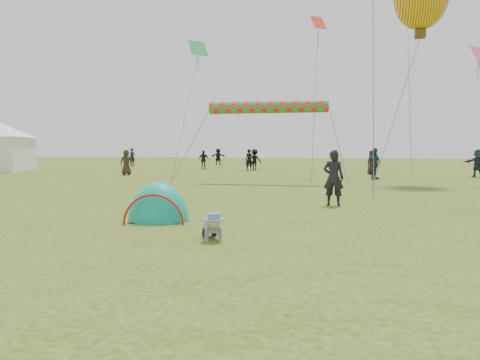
% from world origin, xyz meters
% --- Properties ---
extents(ground, '(140.00, 140.00, 0.00)m').
position_xyz_m(ground, '(0.00, 0.00, 0.00)').
color(ground, '#243F10').
extents(crawling_toddler, '(0.77, 0.87, 0.56)m').
position_xyz_m(crawling_toddler, '(-0.93, -0.67, 0.28)').
color(crawling_toddler, black).
rests_on(crawling_toddler, ground).
extents(popup_tent, '(1.66, 1.45, 1.93)m').
position_xyz_m(popup_tent, '(-2.84, 1.23, 0.00)').
color(popup_tent, '#009485').
rests_on(popup_tent, ground).
extents(standing_adult, '(0.66, 0.47, 1.72)m').
position_xyz_m(standing_adult, '(1.26, 5.31, 0.86)').
color(standing_adult, black).
rests_on(standing_adult, ground).
extents(crowd_person_0, '(0.64, 0.75, 1.74)m').
position_xyz_m(crowd_person_0, '(-18.80, 33.26, 0.87)').
color(crowd_person_0, black).
rests_on(crowd_person_0, ground).
extents(crowd_person_2, '(1.00, 1.08, 1.78)m').
position_xyz_m(crowd_person_2, '(3.27, 18.11, 0.89)').
color(crowd_person_2, '#243B44').
rests_on(crowd_person_2, ground).
extents(crowd_person_4, '(0.95, 0.90, 1.63)m').
position_xyz_m(crowd_person_4, '(3.42, 22.91, 0.81)').
color(crowd_person_4, black).
rests_on(crowd_person_4, ground).
extents(crowd_person_5, '(1.58, 1.31, 1.70)m').
position_xyz_m(crowd_person_5, '(9.44, 21.13, 0.85)').
color(crowd_person_5, '#212B35').
rests_on(crowd_person_5, ground).
extents(crowd_person_6, '(0.69, 0.67, 1.60)m').
position_xyz_m(crowd_person_6, '(0.84, 36.66, 0.80)').
color(crowd_person_6, black).
rests_on(crowd_person_6, ground).
extents(crowd_person_8, '(0.99, 0.59, 1.58)m').
position_xyz_m(crowd_person_8, '(-9.69, 27.44, 0.79)').
color(crowd_person_8, black).
rests_on(crowd_person_8, ground).
extents(crowd_person_9, '(1.11, 0.69, 1.66)m').
position_xyz_m(crowd_person_9, '(-5.31, 26.86, 0.83)').
color(crowd_person_9, black).
rests_on(crowd_person_9, ground).
extents(crowd_person_10, '(0.94, 0.76, 1.66)m').
position_xyz_m(crowd_person_10, '(-12.22, 18.58, 0.83)').
color(crowd_person_10, '#2D231B').
rests_on(crowd_person_10, ground).
extents(crowd_person_11, '(1.60, 0.59, 1.70)m').
position_xyz_m(crowd_person_11, '(-11.03, 36.94, 0.85)').
color(crowd_person_11, black).
rests_on(crowd_person_11, ground).
extents(crowd_person_12, '(0.71, 0.58, 1.67)m').
position_xyz_m(crowd_person_12, '(-5.64, 26.37, 0.84)').
color(crowd_person_12, black).
rests_on(crowd_person_12, ground).
extents(balloon_kite, '(2.66, 2.66, 3.72)m').
position_xyz_m(balloon_kite, '(5.21, 15.80, 9.14)').
color(balloon_kite, '#BDEC11').
extents(rainbow_tube_kite, '(6.01, 0.64, 0.64)m').
position_xyz_m(rainbow_tube_kite, '(-2.20, 13.99, 3.84)').
color(rainbow_tube_kite, red).
extents(diamond_kite_3, '(1.31, 1.31, 1.07)m').
position_xyz_m(diamond_kite_3, '(-7.88, 20.40, 8.30)').
color(diamond_kite_3, green).
extents(diamond_kite_5, '(0.99, 0.99, 0.81)m').
position_xyz_m(diamond_kite_5, '(7.90, 15.67, 6.35)').
color(diamond_kite_5, '#DA5784').
extents(diamond_kite_6, '(1.06, 1.06, 0.87)m').
position_xyz_m(diamond_kite_6, '(-0.09, 20.42, 9.52)').
color(diamond_kite_6, red).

